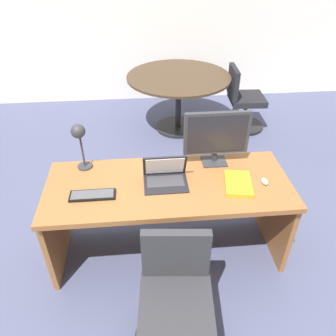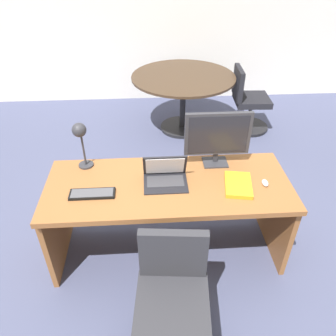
{
  "view_description": "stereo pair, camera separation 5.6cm",
  "coord_description": "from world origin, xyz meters",
  "px_view_note": "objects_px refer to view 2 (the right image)",
  "views": [
    {
      "loc": [
        -0.19,
        -1.98,
        2.33
      ],
      "look_at": [
        0.0,
        0.04,
        0.87
      ],
      "focal_mm": 35.49,
      "sensor_mm": 36.0,
      "label": 1
    },
    {
      "loc": [
        -0.13,
        -1.98,
        2.33
      ],
      "look_at": [
        0.0,
        0.04,
        0.87
      ],
      "focal_mm": 35.49,
      "sensor_mm": 36.0,
      "label": 2
    }
  ],
  "objects_px": {
    "office_chair": "(172,305)",
    "meeting_table": "(183,89)",
    "monitor": "(218,136)",
    "laptop": "(165,173)",
    "book": "(238,185)",
    "desk_lamp": "(80,136)",
    "keyboard": "(92,194)",
    "mouse": "(265,183)",
    "meeting_chair_near": "(247,105)",
    "desk": "(168,199)"
  },
  "relations": [
    {
      "from": "desk",
      "to": "desk_lamp",
      "type": "xyz_separation_m",
      "value": [
        -0.66,
        0.21,
        0.49
      ]
    },
    {
      "from": "book",
      "to": "meeting_table",
      "type": "relative_size",
      "value": 0.24
    },
    {
      "from": "office_chair",
      "to": "book",
      "type": "bearing_deg",
      "value": 51.5
    },
    {
      "from": "meeting_chair_near",
      "to": "desk",
      "type": "bearing_deg",
      "value": -120.14
    },
    {
      "from": "office_chair",
      "to": "meeting_chair_near",
      "type": "bearing_deg",
      "value": 66.74
    },
    {
      "from": "monitor",
      "to": "laptop",
      "type": "xyz_separation_m",
      "value": [
        -0.43,
        -0.21,
        -0.19
      ]
    },
    {
      "from": "book",
      "to": "meeting_table",
      "type": "height_order",
      "value": "book"
    },
    {
      "from": "book",
      "to": "meeting_table",
      "type": "xyz_separation_m",
      "value": [
        -0.18,
        2.29,
        -0.18
      ]
    },
    {
      "from": "desk",
      "to": "desk_lamp",
      "type": "bearing_deg",
      "value": 162.25
    },
    {
      "from": "laptop",
      "to": "book",
      "type": "relative_size",
      "value": 1.01
    },
    {
      "from": "laptop",
      "to": "mouse",
      "type": "height_order",
      "value": "laptop"
    },
    {
      "from": "desk_lamp",
      "to": "meeting_table",
      "type": "bearing_deg",
      "value": 63.0
    },
    {
      "from": "desk",
      "to": "monitor",
      "type": "xyz_separation_m",
      "value": [
        0.41,
        0.2,
        0.46
      ]
    },
    {
      "from": "desk",
      "to": "mouse",
      "type": "height_order",
      "value": "mouse"
    },
    {
      "from": "desk",
      "to": "laptop",
      "type": "bearing_deg",
      "value": -168.19
    },
    {
      "from": "office_chair",
      "to": "meeting_table",
      "type": "distance_m",
      "value": 3.01
    },
    {
      "from": "monitor",
      "to": "laptop",
      "type": "distance_m",
      "value": 0.51
    },
    {
      "from": "office_chair",
      "to": "meeting_table",
      "type": "height_order",
      "value": "office_chair"
    },
    {
      "from": "meeting_table",
      "to": "monitor",
      "type": "bearing_deg",
      "value": -88.26
    },
    {
      "from": "keyboard",
      "to": "desk_lamp",
      "type": "height_order",
      "value": "desk_lamp"
    },
    {
      "from": "book",
      "to": "desk_lamp",
      "type": "bearing_deg",
      "value": 164.62
    },
    {
      "from": "desk_lamp",
      "to": "office_chair",
      "type": "relative_size",
      "value": 0.48
    },
    {
      "from": "book",
      "to": "meeting_chair_near",
      "type": "xyz_separation_m",
      "value": [
        0.71,
        2.25,
        -0.41
      ]
    },
    {
      "from": "monitor",
      "to": "meeting_chair_near",
      "type": "relative_size",
      "value": 0.6
    },
    {
      "from": "laptop",
      "to": "meeting_chair_near",
      "type": "relative_size",
      "value": 0.38
    },
    {
      "from": "keyboard",
      "to": "book",
      "type": "distance_m",
      "value": 1.09
    },
    {
      "from": "laptop",
      "to": "meeting_table",
      "type": "height_order",
      "value": "laptop"
    },
    {
      "from": "keyboard",
      "to": "mouse",
      "type": "distance_m",
      "value": 1.29
    },
    {
      "from": "mouse",
      "to": "meeting_table",
      "type": "xyz_separation_m",
      "value": [
        -0.39,
        2.28,
        -0.18
      ]
    },
    {
      "from": "keyboard",
      "to": "meeting_table",
      "type": "xyz_separation_m",
      "value": [
        0.91,
        2.32,
        -0.17
      ]
    },
    {
      "from": "monitor",
      "to": "laptop",
      "type": "height_order",
      "value": "monitor"
    },
    {
      "from": "book",
      "to": "meeting_table",
      "type": "bearing_deg",
      "value": 94.44
    },
    {
      "from": "laptop",
      "to": "desk",
      "type": "bearing_deg",
      "value": 11.81
    },
    {
      "from": "keyboard",
      "to": "monitor",
      "type": "bearing_deg",
      "value": 19.72
    },
    {
      "from": "meeting_chair_near",
      "to": "book",
      "type": "bearing_deg",
      "value": -107.65
    },
    {
      "from": "laptop",
      "to": "monitor",
      "type": "bearing_deg",
      "value": 25.99
    },
    {
      "from": "desk_lamp",
      "to": "meeting_chair_near",
      "type": "relative_size",
      "value": 0.46
    },
    {
      "from": "keyboard",
      "to": "mouse",
      "type": "xyz_separation_m",
      "value": [
        1.29,
        0.04,
        0.01
      ]
    },
    {
      "from": "desk",
      "to": "desk_lamp",
      "type": "height_order",
      "value": "desk_lamp"
    },
    {
      "from": "desk",
      "to": "office_chair",
      "type": "bearing_deg",
      "value": -91.66
    },
    {
      "from": "desk",
      "to": "meeting_table",
      "type": "distance_m",
      "value": 2.2
    },
    {
      "from": "keyboard",
      "to": "office_chair",
      "type": "distance_m",
      "value": 0.95
    },
    {
      "from": "desk_lamp",
      "to": "book",
      "type": "height_order",
      "value": "desk_lamp"
    },
    {
      "from": "laptop",
      "to": "keyboard",
      "type": "relative_size",
      "value": 1.0
    },
    {
      "from": "office_chair",
      "to": "meeting_table",
      "type": "relative_size",
      "value": 0.62
    },
    {
      "from": "desk_lamp",
      "to": "monitor",
      "type": "bearing_deg",
      "value": -0.37
    },
    {
      "from": "keyboard",
      "to": "meeting_table",
      "type": "bearing_deg",
      "value": 68.64
    },
    {
      "from": "meeting_table",
      "to": "meeting_chair_near",
      "type": "xyz_separation_m",
      "value": [
        0.89,
        -0.04,
        -0.23
      ]
    },
    {
      "from": "book",
      "to": "meeting_chair_near",
      "type": "height_order",
      "value": "meeting_chair_near"
    },
    {
      "from": "desk",
      "to": "book",
      "type": "bearing_deg",
      "value": -12.33
    }
  ]
}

